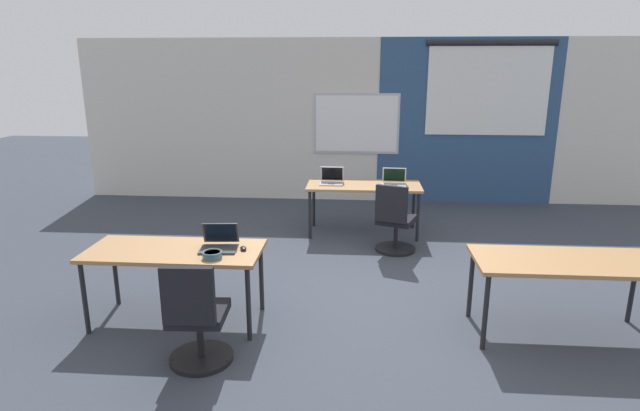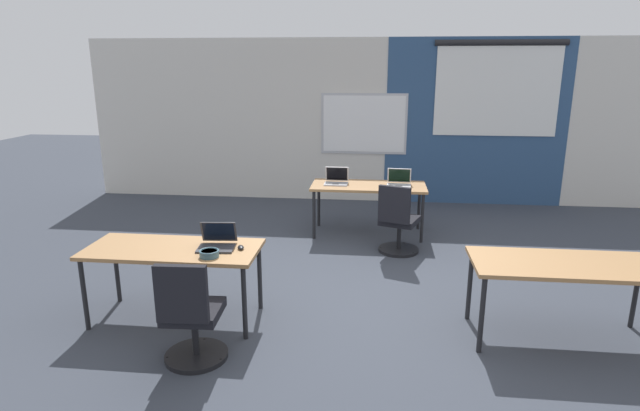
% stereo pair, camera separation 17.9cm
% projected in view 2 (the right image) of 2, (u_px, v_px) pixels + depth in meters
% --- Properties ---
extents(ground_plane, '(24.00, 24.00, 0.00)m').
position_uv_depth(ground_plane, '(363.00, 300.00, 5.36)').
color(ground_plane, '#383D47').
extents(back_wall_assembly, '(10.00, 0.27, 2.80)m').
position_uv_depth(back_wall_assembly, '(375.00, 121.00, 9.01)').
color(back_wall_assembly, silver).
rests_on(back_wall_assembly, ground).
extents(desk_near_left, '(1.60, 0.70, 0.72)m').
position_uv_depth(desk_near_left, '(173.00, 254.00, 4.80)').
color(desk_near_left, '#A37547').
rests_on(desk_near_left, ground).
extents(desk_near_right, '(1.60, 0.70, 0.72)m').
position_uv_depth(desk_near_right, '(567.00, 269.00, 4.43)').
color(desk_near_right, '#A37547').
rests_on(desk_near_right, ground).
extents(desk_far_center, '(1.60, 0.70, 0.72)m').
position_uv_depth(desk_far_center, '(368.00, 189.00, 7.30)').
color(desk_far_center, '#A37547').
rests_on(desk_far_center, ground).
extents(laptop_far_right, '(0.34, 0.31, 0.23)m').
position_uv_depth(laptop_far_right, '(399.00, 182.00, 7.24)').
color(laptop_far_right, silver).
rests_on(laptop_far_right, desk_far_center).
extents(chair_far_right, '(0.57, 0.61, 0.92)m').
position_uv_depth(chair_far_right, '(398.00, 225.00, 6.60)').
color(chair_far_right, black).
rests_on(chair_far_right, ground).
extents(laptop_near_left_inner, '(0.36, 0.34, 0.22)m').
position_uv_depth(laptop_near_left_inner, '(217.00, 242.00, 4.77)').
color(laptop_near_left_inner, '#333338').
rests_on(laptop_near_left_inner, desk_near_left).
extents(mouse_near_left_inner, '(0.09, 0.11, 0.03)m').
position_uv_depth(mouse_near_left_inner, '(241.00, 247.00, 4.74)').
color(mouse_near_left_inner, black).
rests_on(mouse_near_left_inner, desk_near_left).
extents(chair_near_left_inner, '(0.52, 0.55, 0.92)m').
position_uv_depth(chair_near_left_inner, '(191.00, 321.00, 4.14)').
color(chair_near_left_inner, black).
rests_on(chair_near_left_inner, ground).
extents(laptop_far_left, '(0.33, 0.30, 0.23)m').
position_uv_depth(laptop_far_left, '(336.00, 180.00, 7.34)').
color(laptop_far_left, '#B7B7BC').
rests_on(laptop_far_left, desk_far_center).
extents(snack_bowl, '(0.18, 0.18, 0.06)m').
position_uv_depth(snack_bowl, '(209.00, 253.00, 4.54)').
color(snack_bowl, '#3D6070').
rests_on(snack_bowl, desk_near_left).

